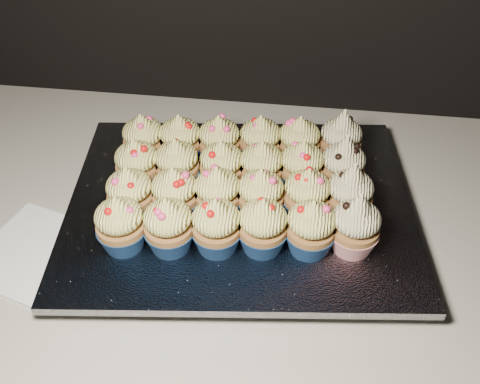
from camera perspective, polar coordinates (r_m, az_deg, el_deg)
The scene contains 28 objects.
worktop at distance 0.79m, azimuth 11.91°, elevation -4.65°, with size 2.44×0.64×0.04m, color beige.
napkin at distance 0.78m, azimuth -20.87°, elevation -6.11°, with size 0.15×0.15×0.00m, color white.
baking_tray at distance 0.77m, azimuth 0.00°, elevation -2.15°, with size 0.44×0.34×0.02m, color black.
foil_lining at distance 0.76m, azimuth 0.00°, elevation -1.23°, with size 0.48×0.37×0.01m, color silver.
cupcake_0 at distance 0.68m, azimuth -12.63°, elevation -3.40°, with size 0.06×0.06×0.08m.
cupcake_1 at distance 0.67m, azimuth -7.63°, elevation -3.60°, with size 0.06×0.06×0.08m.
cupcake_2 at distance 0.66m, azimuth -2.53°, elevation -3.68°, with size 0.06×0.06×0.08m.
cupcake_3 at distance 0.66m, azimuth 2.44°, elevation -3.67°, with size 0.06×0.06×0.08m.
cupcake_4 at distance 0.67m, azimuth 7.56°, elevation -3.83°, with size 0.06×0.06×0.08m.
cupcake_5 at distance 0.68m, azimuth 12.19°, elevation -3.53°, with size 0.06×0.06×0.10m.
cupcake_6 at distance 0.72m, azimuth -11.62°, elevation -0.27°, with size 0.06×0.06×0.08m.
cupcake_7 at distance 0.71m, azimuth -6.95°, elevation -0.27°, with size 0.06×0.06×0.08m.
cupcake_8 at distance 0.71m, azimuth -2.40°, elevation -0.21°, with size 0.06×0.06×0.08m.
cupcake_9 at distance 0.70m, azimuth 2.20°, elevation -0.40°, with size 0.06×0.06×0.08m.
cupcake_10 at distance 0.71m, azimuth 7.14°, elevation -0.39°, with size 0.06×0.06×0.08m.
cupcake_11 at distance 0.72m, azimuth 11.61°, elevation -0.24°, with size 0.06×0.06×0.10m.
cupcake_12 at distance 0.76m, azimuth -10.88°, elevation 2.82°, with size 0.06×0.06×0.08m.
cupcake_13 at distance 0.75m, azimuth -6.72°, elevation 2.83°, with size 0.06×0.06×0.08m.
cupcake_14 at distance 0.75m, azimuth -1.97°, elevation 2.68°, with size 0.06×0.06×0.08m.
cupcake_15 at distance 0.75m, azimuth 2.30°, elevation 2.62°, with size 0.06×0.06×0.08m.
cupcake_16 at distance 0.75m, azimuth 6.58°, elevation 2.64°, with size 0.06×0.06×0.08m.
cupcake_17 at distance 0.76m, azimuth 10.91°, elevation 2.72°, with size 0.06×0.06×0.10m.
cupcake_18 at distance 0.81m, azimuth -10.22°, elevation 5.44°, with size 0.06×0.06×0.08m.
cupcake_19 at distance 0.80m, azimuth -6.35°, elevation 5.44°, with size 0.06×0.06×0.08m.
cupcake_20 at distance 0.79m, azimuth -2.22°, elevation 5.39°, with size 0.06×0.06×0.08m.
cupcake_21 at distance 0.79m, azimuth 2.18°, elevation 5.40°, with size 0.06×0.06×0.08m.
cupcake_22 at distance 0.80m, azimuth 6.29°, elevation 5.26°, with size 0.06×0.06×0.08m.
cupcake_23 at distance 0.81m, azimuth 10.68°, elevation 5.47°, with size 0.06×0.06×0.10m.
Camera 1 is at (-0.09, 1.16, 1.45)m, focal length 40.00 mm.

